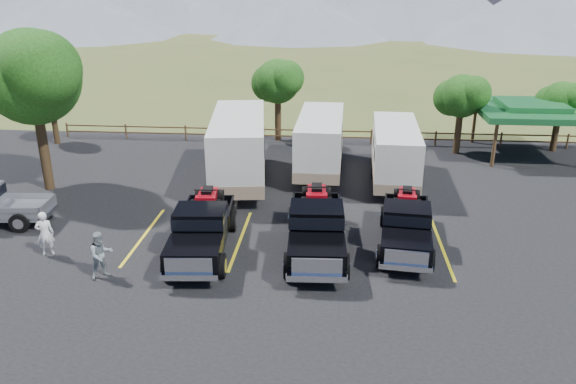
# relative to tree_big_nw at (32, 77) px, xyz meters

# --- Properties ---
(ground) EXTENTS (320.00, 320.00, 0.00)m
(ground) POSITION_rel_tree_big_nw_xyz_m (12.55, -9.03, -5.60)
(ground) COLOR #485725
(ground) RESTS_ON ground
(asphalt_lot) EXTENTS (44.00, 34.00, 0.04)m
(asphalt_lot) POSITION_rel_tree_big_nw_xyz_m (12.55, -6.03, -5.58)
(asphalt_lot) COLOR black
(asphalt_lot) RESTS_ON ground
(stall_lines) EXTENTS (12.12, 5.50, 0.01)m
(stall_lines) POSITION_rel_tree_big_nw_xyz_m (12.55, -5.03, -5.55)
(stall_lines) COLOR yellow
(stall_lines) RESTS_ON asphalt_lot
(tree_big_nw) EXTENTS (5.54, 5.18, 7.84)m
(tree_big_nw) POSITION_rel_tree_big_nw_xyz_m (0.00, 0.00, 0.00)
(tree_big_nw) COLOR black
(tree_big_nw) RESTS_ON ground
(tree_ne_a) EXTENTS (3.11, 2.92, 4.76)m
(tree_ne_a) POSITION_rel_tree_big_nw_xyz_m (21.52, 7.99, -2.11)
(tree_ne_a) COLOR black
(tree_ne_a) RESTS_ON ground
(tree_ne_b) EXTENTS (2.77, 2.59, 4.27)m
(tree_ne_b) POSITION_rel_tree_big_nw_xyz_m (27.52, 8.99, -2.47)
(tree_ne_b) COLOR black
(tree_ne_b) RESTS_ON ground
(tree_north) EXTENTS (3.46, 3.24, 5.25)m
(tree_north) POSITION_rel_tree_big_nw_xyz_m (10.52, 9.99, -1.76)
(tree_north) COLOR black
(tree_north) RESTS_ON ground
(tree_nw_small) EXTENTS (2.59, 2.43, 3.85)m
(tree_nw_small) POSITION_rel_tree_big_nw_xyz_m (-3.48, 7.99, -2.81)
(tree_nw_small) COLOR black
(tree_nw_small) RESTS_ON ground
(rail_fence) EXTENTS (36.12, 0.12, 1.00)m
(rail_fence) POSITION_rel_tree_big_nw_xyz_m (14.55, 9.47, -4.99)
(rail_fence) COLOR #513B22
(rail_fence) RESTS_ON ground
(pavilion) EXTENTS (6.20, 6.20, 3.22)m
(pavilion) POSITION_rel_tree_big_nw_xyz_m (25.55, 7.97, -2.81)
(pavilion) COLOR #513B22
(pavilion) RESTS_ON ground
(rig_left) EXTENTS (2.56, 6.30, 2.06)m
(rig_left) POSITION_rel_tree_big_nw_xyz_m (9.27, -6.07, -4.57)
(rig_left) COLOR black
(rig_left) RESTS_ON asphalt_lot
(rig_center) EXTENTS (2.49, 6.54, 2.16)m
(rig_center) POSITION_rel_tree_big_nw_xyz_m (13.63, -5.69, -4.52)
(rig_center) COLOR black
(rig_center) RESTS_ON asphalt_lot
(rig_right) EXTENTS (2.51, 5.94, 1.93)m
(rig_right) POSITION_rel_tree_big_nw_xyz_m (17.10, -4.95, -4.63)
(rig_right) COLOR black
(rig_right) RESTS_ON asphalt_lot
(trailer_left) EXTENTS (3.59, 10.03, 3.47)m
(trailer_left) POSITION_rel_tree_big_nw_xyz_m (9.39, 1.72, -3.74)
(trailer_left) COLOR white
(trailer_left) RESTS_ON asphalt_lot
(trailer_center) EXTENTS (2.47, 8.88, 3.09)m
(trailer_center) POSITION_rel_tree_big_nw_xyz_m (13.46, 3.78, -3.94)
(trailer_center) COLOR white
(trailer_center) RESTS_ON asphalt_lot
(trailer_right) EXTENTS (2.46, 8.44, 2.93)m
(trailer_right) POSITION_rel_tree_big_nw_xyz_m (17.31, 2.44, -4.02)
(trailer_right) COLOR white
(trailer_right) RESTS_ON asphalt_lot
(person_a) EXTENTS (0.76, 0.63, 1.77)m
(person_a) POSITION_rel_tree_big_nw_xyz_m (3.45, -6.98, -4.67)
(person_a) COLOR white
(person_a) RESTS_ON asphalt_lot
(person_b) EXTENTS (1.06, 1.05, 1.73)m
(person_b) POSITION_rel_tree_big_nw_xyz_m (6.23, -8.45, -4.69)
(person_b) COLOR gray
(person_b) RESTS_ON asphalt_lot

